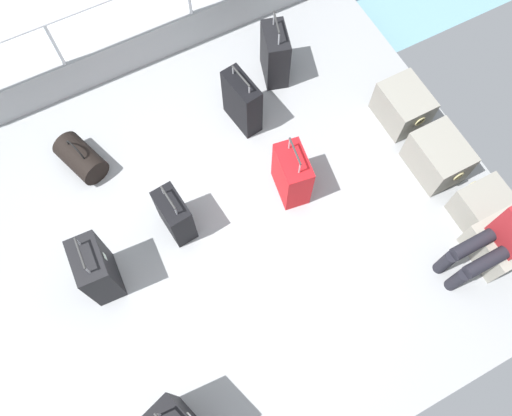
% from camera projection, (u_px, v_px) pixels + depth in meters
% --- Properties ---
extents(ground_plane, '(4.40, 5.20, 0.06)m').
position_uv_depth(ground_plane, '(228.00, 232.00, 4.97)').
color(ground_plane, '#939699').
extents(gunwale_port, '(0.06, 5.20, 0.45)m').
position_uv_depth(gunwale_port, '(134.00, 52.00, 5.47)').
color(gunwale_port, '#939699').
rests_on(gunwale_port, ground_plane).
extents(railing_port, '(0.04, 4.20, 1.02)m').
position_uv_depth(railing_port, '(122.00, 14.00, 4.96)').
color(railing_port, silver).
rests_on(railing_port, ground_plane).
extents(sea_wake, '(12.00, 12.00, 0.01)m').
position_uv_depth(sea_wake, '(100.00, 0.00, 6.48)').
color(sea_wake, '#6B99A8').
rests_on(sea_wake, ground_plane).
extents(cargo_crate_0, '(0.55, 0.41, 0.40)m').
position_uv_depth(cargo_crate_0, '(403.00, 106.00, 5.24)').
color(cargo_crate_0, gray).
rests_on(cargo_crate_0, ground_plane).
extents(cargo_crate_1, '(0.59, 0.42, 0.41)m').
position_uv_depth(cargo_crate_1, '(438.00, 157.00, 5.01)').
color(cargo_crate_1, gray).
rests_on(cargo_crate_1, ground_plane).
extents(cargo_crate_2, '(0.63, 0.45, 0.36)m').
position_uv_depth(cargo_crate_2, '(489.00, 215.00, 4.81)').
color(cargo_crate_2, gray).
rests_on(cargo_crate_2, ground_plane).
extents(cargo_crate_3, '(0.52, 0.47, 0.37)m').
position_uv_depth(cargo_crate_3, '(500.00, 244.00, 4.70)').
color(cargo_crate_3, gray).
rests_on(cargo_crate_3, ground_plane).
extents(passenger_seated, '(0.34, 0.66, 1.07)m').
position_uv_depth(passenger_seated, '(503.00, 239.00, 4.32)').
color(passenger_seated, maroon).
rests_on(passenger_seated, ground_plane).
extents(suitcase_0, '(0.47, 0.34, 0.79)m').
position_uv_depth(suitcase_0, '(275.00, 55.00, 5.35)').
color(suitcase_0, black).
rests_on(suitcase_0, ground_plane).
extents(suitcase_1, '(0.46, 0.25, 0.74)m').
position_uv_depth(suitcase_1, '(242.00, 102.00, 5.12)').
color(suitcase_1, black).
rests_on(suitcase_1, ground_plane).
extents(suitcase_2, '(0.44, 0.28, 0.81)m').
position_uv_depth(suitcase_2, '(97.00, 270.00, 4.45)').
color(suitcase_2, black).
rests_on(suitcase_2, ground_plane).
extents(suitcase_3, '(0.40, 0.24, 0.70)m').
position_uv_depth(suitcase_3, '(175.00, 215.00, 4.70)').
color(suitcase_3, black).
rests_on(suitcase_3, ground_plane).
extents(suitcase_4, '(0.46, 0.31, 0.76)m').
position_uv_depth(suitcase_4, '(292.00, 175.00, 4.84)').
color(suitcase_4, red).
rests_on(suitcase_4, ground_plane).
extents(duffel_bag, '(0.56, 0.43, 0.42)m').
position_uv_depth(duffel_bag, '(81.00, 158.00, 5.08)').
color(duffel_bag, black).
rests_on(duffel_bag, ground_plane).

